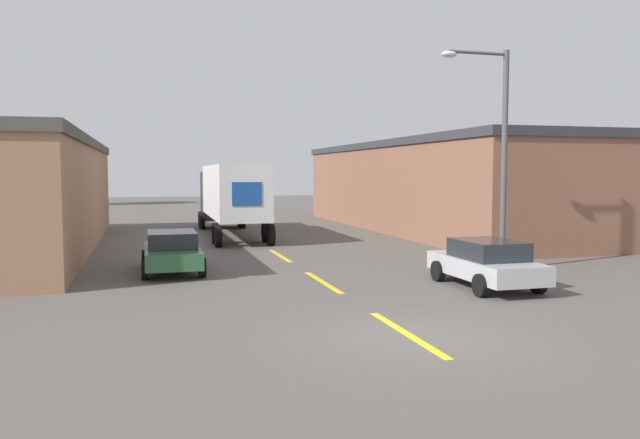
# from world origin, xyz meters

# --- Properties ---
(ground_plane) EXTENTS (160.00, 160.00, 0.00)m
(ground_plane) POSITION_xyz_m (0.00, 0.00, 0.00)
(ground_plane) COLOR #56514C
(road_centerline) EXTENTS (0.20, 16.91, 0.01)m
(road_centerline) POSITION_xyz_m (0.00, 6.77, 0.00)
(road_centerline) COLOR yellow
(road_centerline) RESTS_ON ground_plane
(warehouse_right) EXTENTS (13.61, 26.87, 5.26)m
(warehouse_right) POSITION_xyz_m (14.27, 22.83, 2.63)
(warehouse_right) COLOR brown
(warehouse_right) RESTS_ON ground_plane
(semi_truck) EXTENTS (2.86, 12.50, 3.81)m
(semi_truck) POSITION_xyz_m (-0.84, 22.28, 2.30)
(semi_truck) COLOR black
(semi_truck) RESTS_ON ground_plane
(parked_car_left_far) EXTENTS (2.03, 4.22, 1.42)m
(parked_car_left_far) POSITION_xyz_m (-4.46, 9.99, 0.75)
(parked_car_left_far) COLOR #2D5B38
(parked_car_left_far) RESTS_ON ground_plane
(parked_car_right_near) EXTENTS (2.03, 4.22, 1.42)m
(parked_car_right_near) POSITION_xyz_m (4.46, 4.62, 0.75)
(parked_car_right_near) COLOR #B2B2B7
(parked_car_right_near) RESTS_ON ground_plane
(street_lamp) EXTENTS (2.56, 0.32, 7.63)m
(street_lamp) POSITION_xyz_m (6.45, 7.44, 4.45)
(street_lamp) COLOR #4C4C51
(street_lamp) RESTS_ON ground_plane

